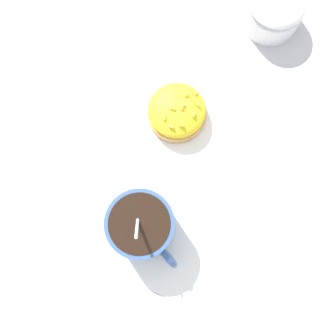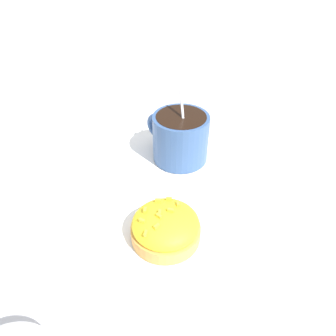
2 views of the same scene
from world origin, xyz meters
TOP-DOWN VIEW (x-y plane):
  - ground_plane at (0.00, 0.00)m, footprint 3.00×3.00m
  - paper_napkin at (0.00, 0.00)m, footprint 0.34×0.34m
  - coffee_cup at (-0.08, 0.00)m, footprint 0.09×0.11m
  - frosted_pastry at (0.08, 0.01)m, footprint 0.08×0.08m

SIDE VIEW (x-z plane):
  - ground_plane at x=0.00m, z-range 0.00..0.00m
  - paper_napkin at x=0.00m, z-range 0.00..0.00m
  - frosted_pastry at x=0.08m, z-range 0.00..0.04m
  - coffee_cup at x=-0.08m, z-range -0.01..0.10m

